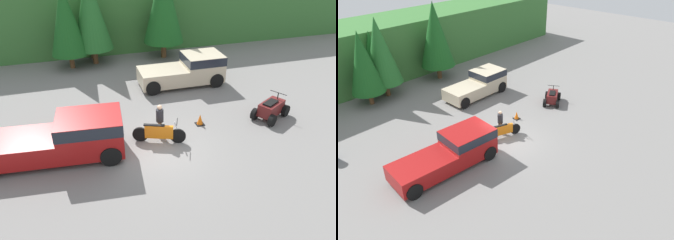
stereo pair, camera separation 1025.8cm
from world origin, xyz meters
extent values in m
plane|color=slate|center=(0.00, 0.00, 0.00)|extent=(80.00, 80.00, 0.00)
cube|color=#387033|center=(0.00, 16.00, 2.43)|extent=(44.00, 6.00, 4.87)
cylinder|color=brown|center=(-3.07, 11.18, 0.51)|extent=(0.34, 0.34, 1.01)
cone|color=#19561E|center=(-3.07, 11.18, 3.32)|extent=(2.48, 2.48, 4.62)
cylinder|color=brown|center=(-1.47, 12.84, 0.45)|extent=(0.30, 0.30, 0.90)
cone|color=#19561E|center=(-1.47, 12.84, 2.96)|extent=(2.21, 2.21, 4.12)
cylinder|color=brown|center=(-1.41, 11.63, 0.56)|extent=(0.37, 0.37, 1.12)
cone|color=#236628|center=(-1.41, 11.63, 3.68)|extent=(2.74, 2.74, 5.11)
cylinder|color=brown|center=(3.67, 11.47, 0.60)|extent=(0.40, 0.40, 1.21)
cone|color=#19561E|center=(3.67, 11.47, 3.96)|extent=(2.95, 2.95, 5.50)
cube|color=maroon|center=(-2.76, 0.49, 1.05)|extent=(2.86, 2.34, 1.62)
cube|color=#1E232D|center=(-2.76, 0.49, 1.58)|extent=(2.88, 2.36, 0.52)
cube|color=maroon|center=(-5.71, 0.78, 0.69)|extent=(3.45, 2.40, 0.89)
cylinder|color=black|center=(-1.91, 1.36, 0.44)|extent=(0.91, 0.37, 0.88)
cylinder|color=black|center=(-2.10, -0.54, 0.44)|extent=(0.91, 0.37, 0.88)
cylinder|color=black|center=(-6.66, 1.84, 0.44)|extent=(0.91, 0.37, 0.88)
cylinder|color=black|center=(-6.86, -0.06, 0.44)|extent=(0.91, 0.37, 0.88)
cube|color=beige|center=(4.64, 6.24, 1.05)|extent=(2.34, 2.11, 1.62)
cube|color=#1E232D|center=(4.64, 6.24, 1.58)|extent=(2.36, 2.13, 0.52)
cube|color=beige|center=(2.07, 6.27, 0.69)|extent=(2.85, 2.12, 0.89)
cylinder|color=black|center=(5.24, 7.19, 0.44)|extent=(0.89, 0.29, 0.88)
cylinder|color=black|center=(5.21, 5.28, 0.44)|extent=(0.89, 0.29, 0.88)
cylinder|color=black|center=(1.25, 7.24, 0.44)|extent=(0.89, 0.29, 0.88)
cylinder|color=black|center=(1.22, 5.33, 0.44)|extent=(0.89, 0.29, 0.88)
cylinder|color=black|center=(1.03, 0.18, 0.36)|extent=(0.70, 0.35, 0.72)
cylinder|color=black|center=(-0.57, 0.81, 0.36)|extent=(0.70, 0.35, 0.72)
cube|color=orange|center=(0.23, 0.50, 0.53)|extent=(1.26, 0.62, 0.64)
cylinder|color=#B7B7BC|center=(0.98, 0.20, 0.73)|extent=(0.28, 0.15, 0.72)
cylinder|color=black|center=(0.98, 0.20, 1.10)|extent=(0.25, 0.57, 0.04)
cube|color=black|center=(0.03, 0.57, 0.88)|extent=(0.93, 0.47, 0.06)
cylinder|color=black|center=(6.70, 1.75, 0.30)|extent=(0.63, 0.48, 0.60)
cylinder|color=black|center=(7.17, 0.91, 0.30)|extent=(0.63, 0.48, 0.60)
cylinder|color=black|center=(5.47, 1.07, 0.30)|extent=(0.63, 0.48, 0.60)
cylinder|color=black|center=(5.93, 0.23, 0.30)|extent=(0.63, 0.48, 0.60)
cube|color=#5B1919|center=(6.32, 0.99, 0.55)|extent=(1.66, 1.37, 0.64)
cylinder|color=black|center=(6.79, 1.26, 1.04)|extent=(0.07, 0.07, 0.35)
cylinder|color=black|center=(6.79, 1.26, 1.22)|extent=(0.47, 0.81, 0.04)
cube|color=black|center=(6.18, 0.91, 0.91)|extent=(0.96, 0.79, 0.08)
cylinder|color=brown|center=(0.42, 1.01, 0.41)|extent=(0.21, 0.21, 0.82)
cylinder|color=brown|center=(0.37, 0.82, 0.41)|extent=(0.21, 0.21, 0.82)
cylinder|color=#232328|center=(0.39, 0.91, 1.13)|extent=(0.42, 0.42, 0.62)
sphere|color=tan|center=(0.39, 0.91, 1.55)|extent=(0.27, 0.27, 0.22)
cube|color=black|center=(2.60, 1.40, 0.01)|extent=(0.42, 0.42, 0.03)
cone|color=orange|center=(2.60, 1.40, 0.28)|extent=(0.32, 0.32, 0.55)
camera|label=1|loc=(-3.03, -11.54, 8.46)|focal=35.00mm
camera|label=2|loc=(-12.86, -11.55, 11.39)|focal=35.00mm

